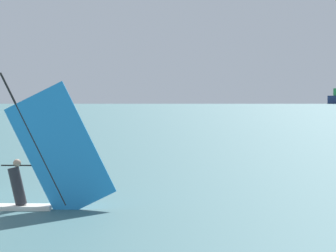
{
  "coord_description": "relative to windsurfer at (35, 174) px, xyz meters",
  "views": [
    {
      "loc": [
        9.88,
        -19.0,
        3.02
      ],
      "look_at": [
        5.85,
        16.67,
        1.67
      ],
      "focal_mm": 68.95,
      "sensor_mm": 36.0,
      "label": 1
    }
  ],
  "objects": [
    {
      "name": "windsurfer",
      "position": [
        0.0,
        0.0,
        0.0
      ],
      "size": [
        4.48,
        0.84,
        4.13
      ],
      "rotation": [
        0.0,
        0.0,
        3.22
      ],
      "color": "white",
      "rests_on": "ground_plane"
    }
  ]
}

